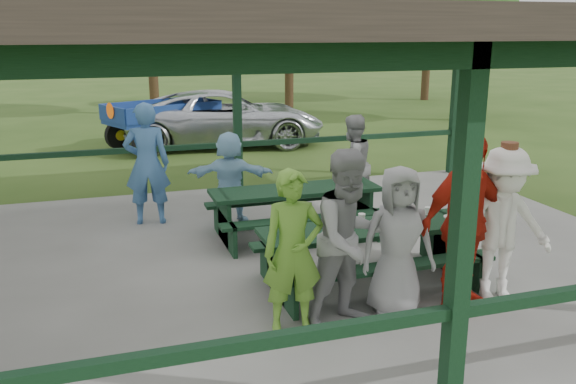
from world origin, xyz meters
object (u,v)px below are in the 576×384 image
object	(u,v)px
picnic_table_near	(368,247)
spectator_blue	(147,164)
contestant_white_fedora	(502,225)
farm_trailer	(163,124)
contestant_green	(293,252)
spectator_grey	(352,165)
contestant_grey_left	(350,239)
contestant_red	(464,223)
pickup_truck	(225,118)
contestant_grey_mid	(398,242)
picnic_table_far	(295,206)
spectator_lblue	(230,177)

from	to	relation	value
picnic_table_near	spectator_blue	xyz separation A→B (m)	(-2.34, 3.33, 0.51)
contestant_white_fedora	farm_trailer	bearing A→B (deg)	115.38
contestant_green	spectator_grey	size ratio (longest dim) A/B	1.02
contestant_grey_left	contestant_red	distance (m)	1.35
contestant_green	contestant_grey_left	xyz separation A→B (m)	(0.61, -0.05, 0.09)
picnic_table_near	contestant_white_fedora	world-z (taller)	contestant_white_fedora
contestant_red	pickup_truck	size ratio (longest dim) A/B	0.36
contestant_grey_mid	pickup_truck	size ratio (longest dim) A/B	0.30
picnic_table_far	contestant_white_fedora	size ratio (longest dim) A/B	1.37
contestant_grey_left	spectator_grey	distance (m)	4.12
contestant_white_fedora	spectator_lblue	world-z (taller)	contestant_white_fedora
pickup_truck	farm_trailer	size ratio (longest dim) A/B	1.42
contestant_white_fedora	spectator_lblue	size ratio (longest dim) A/B	1.24
picnic_table_near	spectator_blue	size ratio (longest dim) A/B	1.36
contestant_green	spectator_blue	bearing A→B (deg)	112.03
contestant_red	spectator_blue	world-z (taller)	contestant_red
picnic_table_far	contestant_green	xyz separation A→B (m)	(-0.98, -2.85, 0.39)
contestant_red	pickup_truck	world-z (taller)	contestant_red
spectator_lblue	farm_trailer	xyz separation A→B (m)	(-0.25, 7.22, -0.17)
contestant_green	farm_trailer	distance (m)	11.04
picnic_table_far	contestant_grey_mid	size ratio (longest dim) A/B	1.52
pickup_truck	farm_trailer	world-z (taller)	pickup_truck
spectator_blue	contestant_grey_mid	bearing A→B (deg)	125.86
spectator_lblue	spectator_blue	size ratio (longest dim) A/B	0.77
spectator_lblue	spectator_blue	distance (m)	1.34
picnic_table_far	contestant_white_fedora	world-z (taller)	contestant_white_fedora
contestant_green	contestant_red	world-z (taller)	contestant_red
contestant_grey_left	pickup_truck	size ratio (longest dim) A/B	0.35
contestant_grey_left	farm_trailer	distance (m)	11.12
picnic_table_near	spectator_grey	distance (m)	3.06
picnic_table_far	spectator_lblue	world-z (taller)	spectator_lblue
contestant_grey_mid	spectator_blue	distance (m)	4.76
spectator_lblue	spectator_blue	xyz separation A→B (m)	(-1.26, 0.37, 0.23)
picnic_table_near	farm_trailer	size ratio (longest dim) A/B	0.69
contestant_green	contestant_grey_left	world-z (taller)	contestant_grey_left
contestant_red	picnic_table_far	bearing A→B (deg)	97.64
contestant_grey_mid	pickup_truck	world-z (taller)	contestant_grey_mid
contestant_grey_left	contestant_grey_mid	xyz separation A→B (m)	(0.59, 0.07, -0.12)
contestant_grey_left	picnic_table_far	bearing A→B (deg)	67.86
contestant_grey_left	farm_trailer	bearing A→B (deg)	78.60
picnic_table_far	pickup_truck	bearing A→B (deg)	85.47
spectator_lblue	spectator_blue	bearing A→B (deg)	-0.15
picnic_table_far	contestant_green	world-z (taller)	contestant_green
picnic_table_far	contestant_grey_mid	xyz separation A→B (m)	(0.23, -2.83, 0.37)
picnic_table_far	contestant_white_fedora	distance (m)	3.28
contestant_red	spectator_lblue	size ratio (longest dim) A/B	1.33
contestant_grey_left	pickup_truck	world-z (taller)	contestant_grey_left
farm_trailer	contestant_grey_mid	bearing A→B (deg)	-107.16
contestant_green	contestant_grey_mid	size ratio (longest dim) A/B	1.03
contestant_grey_mid	pickup_truck	bearing A→B (deg)	97.41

